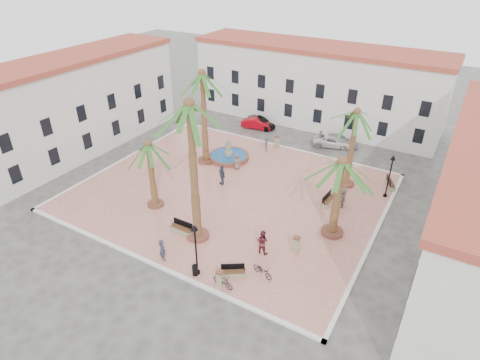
% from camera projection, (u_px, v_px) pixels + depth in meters
% --- Properties ---
extents(ground, '(120.00, 120.00, 0.00)m').
position_uv_depth(ground, '(231.00, 192.00, 36.69)').
color(ground, '#56544F').
rests_on(ground, ground).
extents(plaza, '(26.00, 22.00, 0.15)m').
position_uv_depth(plaza, '(231.00, 192.00, 36.66)').
color(plaza, '#DA8476').
rests_on(plaza, ground).
extents(kerb_n, '(26.30, 0.30, 0.16)m').
position_uv_depth(kerb_n, '(282.00, 146.00, 44.83)').
color(kerb_n, silver).
rests_on(kerb_n, ground).
extents(kerb_s, '(26.30, 0.30, 0.16)m').
position_uv_depth(kerb_s, '(150.00, 262.00, 28.48)').
color(kerb_s, silver).
rests_on(kerb_s, ground).
extents(kerb_e, '(0.30, 22.30, 0.16)m').
position_uv_depth(kerb_e, '(374.00, 237.00, 30.99)').
color(kerb_e, silver).
rests_on(kerb_e, ground).
extents(kerb_w, '(0.30, 22.30, 0.16)m').
position_uv_depth(kerb_w, '(126.00, 158.00, 42.32)').
color(kerb_w, silver).
rests_on(kerb_w, ground).
extents(building_north, '(30.40, 7.40, 9.50)m').
position_uv_depth(building_north, '(315.00, 84.00, 49.14)').
color(building_north, white).
rests_on(building_north, ground).
extents(building_west, '(6.40, 24.40, 10.00)m').
position_uv_depth(building_west, '(77.00, 104.00, 42.42)').
color(building_west, white).
rests_on(building_west, ground).
extents(fountain, '(4.24, 4.24, 2.19)m').
position_uv_depth(fountain, '(229.00, 156.00, 42.04)').
color(fountain, brown).
rests_on(fountain, plaza).
extents(palm_nw, '(5.54, 5.54, 9.59)m').
position_uv_depth(palm_nw, '(202.00, 83.00, 37.45)').
color(palm_nw, brown).
rests_on(palm_nw, plaza).
extents(palm_sw, '(4.65, 4.65, 6.18)m').
position_uv_depth(palm_sw, '(149.00, 152.00, 32.06)').
color(palm_sw, brown).
rests_on(palm_sw, plaza).
extents(palm_s, '(5.64, 5.64, 11.12)m').
position_uv_depth(palm_s, '(190.00, 119.00, 26.00)').
color(palm_s, brown).
rests_on(palm_s, plaza).
extents(palm_e, '(5.57, 5.57, 6.72)m').
position_uv_depth(palm_e, '(341.00, 172.00, 28.49)').
color(palm_e, brown).
rests_on(palm_e, plaza).
extents(palm_ne, '(4.78, 4.78, 7.56)m').
position_uv_depth(palm_ne, '(356.00, 120.00, 34.38)').
color(palm_ne, brown).
rests_on(palm_ne, plaza).
extents(bench_s, '(1.92, 0.59, 1.01)m').
position_uv_depth(bench_s, '(182.00, 230.00, 31.18)').
color(bench_s, gray).
rests_on(bench_s, plaza).
extents(bench_se, '(1.71, 1.38, 0.90)m').
position_uv_depth(bench_se, '(233.00, 273.00, 27.11)').
color(bench_se, gray).
rests_on(bench_se, plaza).
extents(bench_e, '(0.72, 1.91, 0.98)m').
position_uv_depth(bench_e, '(328.00, 201.00, 34.64)').
color(bench_e, gray).
rests_on(bench_e, plaza).
extents(bench_ne, '(1.24, 1.83, 0.93)m').
position_uv_depth(bench_ne, '(390.00, 184.00, 37.13)').
color(bench_ne, gray).
rests_on(bench_ne, plaza).
extents(lamppost_s, '(0.45, 0.45, 4.11)m').
position_uv_depth(lamppost_s, '(195.00, 241.00, 26.05)').
color(lamppost_s, black).
rests_on(lamppost_s, plaza).
extents(lamppost_e, '(0.44, 0.44, 4.09)m').
position_uv_depth(lamppost_e, '(391.00, 169.00, 34.44)').
color(lamppost_e, black).
rests_on(lamppost_e, plaza).
extents(bollard_se, '(0.49, 0.49, 1.24)m').
position_uv_depth(bollard_se, '(220.00, 278.00, 26.13)').
color(bollard_se, gray).
rests_on(bollard_se, plaza).
extents(bollard_n, '(0.57, 0.57, 1.33)m').
position_uv_depth(bollard_n, '(277.00, 142.00, 44.16)').
color(bollard_n, gray).
rests_on(bollard_n, plaza).
extents(bollard_e, '(0.49, 0.49, 1.31)m').
position_uv_depth(bollard_e, '(296.00, 244.00, 29.06)').
color(bollard_e, gray).
rests_on(bollard_e, plaza).
extents(litter_bin, '(0.40, 0.40, 0.78)m').
position_uv_depth(litter_bin, '(195.00, 270.00, 27.14)').
color(litter_bin, black).
rests_on(litter_bin, plaza).
extents(cyclist_a, '(0.73, 0.57, 1.76)m').
position_uv_depth(cyclist_a, '(162.00, 250.00, 28.22)').
color(cyclist_a, '#303148').
rests_on(cyclist_a, plaza).
extents(bicycle_a, '(1.76, 1.02, 0.87)m').
position_uv_depth(bicycle_a, '(263.00, 270.00, 27.05)').
color(bicycle_a, black).
rests_on(bicycle_a, plaza).
extents(cyclist_b, '(0.97, 0.76, 1.95)m').
position_uv_depth(cyclist_b, '(262.00, 242.00, 28.83)').
color(cyclist_b, maroon).
rests_on(cyclist_b, plaza).
extents(bicycle_b, '(1.62, 0.58, 0.95)m').
position_uv_depth(bicycle_b, '(223.00, 281.00, 26.12)').
color(bicycle_b, black).
rests_on(bicycle_b, plaza).
extents(pedestrian_fountain_a, '(0.85, 0.61, 1.62)m').
position_uv_depth(pedestrian_fountain_a, '(237.00, 162.00, 39.83)').
color(pedestrian_fountain_a, '#795B4B').
rests_on(pedestrian_fountain_a, plaza).
extents(pedestrian_fountain_b, '(1.23, 1.00, 1.96)m').
position_uv_depth(pedestrian_fountain_b, '(222.00, 175.00, 37.21)').
color(pedestrian_fountain_b, '#303E4F').
rests_on(pedestrian_fountain_b, plaza).
extents(pedestrian_north, '(1.06, 1.29, 1.74)m').
position_uv_depth(pedestrian_north, '(267.00, 144.00, 43.29)').
color(pedestrian_north, '#4A4A4F').
rests_on(pedestrian_north, plaza).
extents(pedestrian_east, '(0.86, 1.77, 1.83)m').
position_uv_depth(pedestrian_east, '(343.00, 197.00, 34.01)').
color(pedestrian_east, gray).
rests_on(pedestrian_east, plaza).
extents(car_black, '(4.26, 2.83, 1.35)m').
position_uv_depth(car_black, '(261.00, 122.00, 49.50)').
color(car_black, black).
rests_on(car_black, ground).
extents(car_red, '(3.94, 1.85, 1.25)m').
position_uv_depth(car_red, '(257.00, 124.00, 49.13)').
color(car_red, '#AB0311').
rests_on(car_red, ground).
extents(car_silver, '(4.67, 2.58, 1.28)m').
position_uv_depth(car_silver, '(338.00, 141.00, 44.81)').
color(car_silver, '#9D9DA5').
rests_on(car_silver, ground).
extents(car_white, '(4.80, 3.16, 1.23)m').
position_uv_depth(car_white, '(333.00, 141.00, 44.79)').
color(car_white, white).
rests_on(car_white, ground).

